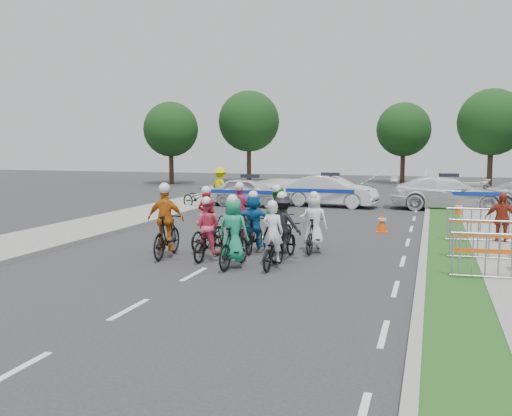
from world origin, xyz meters
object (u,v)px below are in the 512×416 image
(rider_1, at_px, (234,239))
(tree_1, at_px, (492,122))
(rider_2, at_px, (208,236))
(rider_4, at_px, (283,233))
(barrier_1, at_px, (489,242))
(cone_0, at_px, (382,223))
(rider_7, at_px, (314,229))
(tree_4, at_px, (404,130))
(marshal_hiviz, at_px, (220,186))
(barrier_2, at_px, (480,227))
(parked_bike, at_px, (197,198))
(rider_9, at_px, (240,220))
(rider_0, at_px, (273,245))
(rider_6, at_px, (208,228))
(rider_8, at_px, (277,224))
(rider_5, at_px, (254,226))
(police_car_1, at_px, (330,191))
(tree_0, at_px, (171,129))
(rider_3, at_px, (166,229))
(police_car_2, at_px, (448,193))
(spectator_2, at_px, (501,220))
(tree_3, at_px, (249,121))
(barrier_0, at_px, (499,259))
(cone_1, at_px, (459,209))

(rider_1, bearing_deg, tree_1, -101.56)
(rider_2, distance_m, rider_4, 1.97)
(barrier_1, bearing_deg, cone_0, 124.17)
(rider_7, bearing_deg, rider_2, 38.59)
(tree_4, bearing_deg, marshal_hiviz, -112.20)
(barrier_2, relative_size, parked_bike, 1.05)
(cone_0, bearing_deg, rider_1, -113.60)
(rider_4, xyz_separation_m, parked_bike, (-6.97, 10.65, -0.21))
(rider_9, height_order, parked_bike, rider_9)
(barrier_1, bearing_deg, tree_4, 96.89)
(rider_0, distance_m, rider_6, 3.10)
(marshal_hiviz, xyz_separation_m, parked_bike, (-0.54, -1.69, -0.45))
(rider_8, distance_m, tree_4, 30.18)
(rider_1, bearing_deg, barrier_2, -134.55)
(rider_5, height_order, police_car_1, rider_5)
(barrier_2, distance_m, tree_1, 24.20)
(rider_1, relative_size, tree_0, 0.29)
(marshal_hiviz, relative_size, parked_bike, 1.00)
(rider_3, height_order, marshal_hiviz, rider_3)
(rider_3, height_order, police_car_2, rider_3)
(rider_5, distance_m, spectator_2, 7.43)
(tree_3, bearing_deg, tree_0, -141.34)
(tree_4, bearing_deg, rider_6, -97.20)
(police_car_2, distance_m, marshal_hiviz, 10.97)
(rider_5, bearing_deg, rider_8, -112.19)
(tree_4, bearing_deg, rider_7, -91.61)
(tree_0, distance_m, tree_3, 6.44)
(spectator_2, bearing_deg, rider_8, -154.72)
(rider_7, bearing_deg, tree_0, -53.59)
(parked_bike, bearing_deg, rider_7, -118.56)
(rider_3, xyz_separation_m, barrier_1, (8.23, 1.70, -0.21))
(parked_bike, bearing_deg, cone_0, -96.49)
(rider_9, bearing_deg, police_car_2, -123.05)
(spectator_2, xyz_separation_m, barrier_0, (-0.57, -5.04, -0.25))
(rider_5, distance_m, rider_6, 1.43)
(rider_4, distance_m, barrier_2, 6.49)
(rider_7, bearing_deg, cone_0, -105.97)
(rider_7, height_order, barrier_1, rider_7)
(rider_4, distance_m, tree_0, 30.23)
(rider_3, height_order, barrier_1, rider_3)
(rider_9, relative_size, cone_0, 2.70)
(tree_3, bearing_deg, rider_7, -68.64)
(marshal_hiviz, xyz_separation_m, tree_1, (13.90, 15.35, 3.59))
(rider_6, relative_size, spectator_2, 1.17)
(barrier_0, bearing_deg, rider_4, 166.99)
(cone_0, bearing_deg, cone_1, 62.20)
(police_car_2, bearing_deg, rider_1, 156.76)
(rider_3, distance_m, cone_0, 8.08)
(rider_3, height_order, tree_0, tree_0)
(rider_3, xyz_separation_m, spectator_2, (8.79, 4.47, 0.03))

